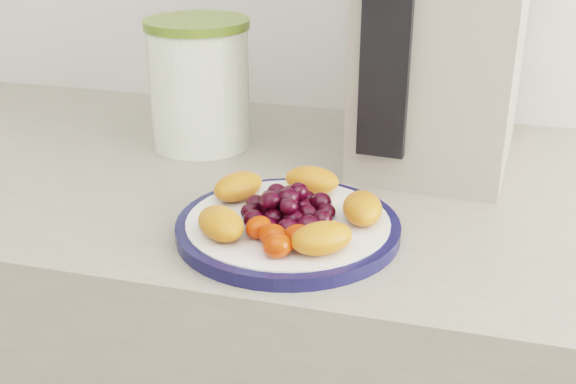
# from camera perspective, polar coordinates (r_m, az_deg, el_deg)

# --- Properties ---
(plate_rim) EXTENTS (0.24, 0.24, 0.01)m
(plate_rim) POSITION_cam_1_polar(r_m,az_deg,el_deg) (0.79, 0.00, -2.84)
(plate_rim) COLOR #11133B
(plate_rim) RESTS_ON counter
(plate_face) EXTENTS (0.22, 0.22, 0.02)m
(plate_face) POSITION_cam_1_polar(r_m,az_deg,el_deg) (0.78, 0.00, -2.77)
(plate_face) COLOR white
(plate_face) RESTS_ON counter
(canister) EXTENTS (0.17, 0.17, 0.17)m
(canister) POSITION_cam_1_polar(r_m,az_deg,el_deg) (1.03, -6.98, 8.17)
(canister) COLOR #3D7219
(canister) RESTS_ON counter
(canister_lid) EXTENTS (0.17, 0.17, 0.01)m
(canister_lid) POSITION_cam_1_polar(r_m,az_deg,el_deg) (1.01, -7.24, 13.07)
(canister_lid) COLOR #587026
(canister_lid) RESTS_ON canister
(appliance_body) EXTENTS (0.21, 0.28, 0.33)m
(appliance_body) POSITION_cam_1_polar(r_m,az_deg,el_deg) (0.98, 12.32, 11.87)
(appliance_body) COLOR #A2988B
(appliance_body) RESTS_ON counter
(appliance_panel) EXTENTS (0.06, 0.02, 0.25)m
(appliance_panel) POSITION_cam_1_polar(r_m,az_deg,el_deg) (0.85, 7.74, 10.80)
(appliance_panel) COLOR black
(appliance_panel) RESTS_ON appliance_body
(fruit_plate) EXTENTS (0.21, 0.20, 0.04)m
(fruit_plate) POSITION_cam_1_polar(r_m,az_deg,el_deg) (0.77, 0.06, -1.39)
(fruit_plate) COLOR #CF5A1A
(fruit_plate) RESTS_ON plate_face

